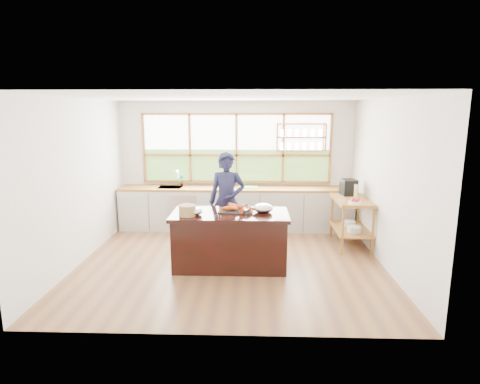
{
  "coord_description": "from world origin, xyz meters",
  "views": [
    {
      "loc": [
        0.37,
        -6.36,
        2.5
      ],
      "look_at": [
        0.15,
        0.15,
        1.17
      ],
      "focal_mm": 30.0,
      "sensor_mm": 36.0,
      "label": 1
    }
  ],
  "objects_px": {
    "cook": "(227,202)",
    "wicker_basket": "(187,210)",
    "island": "(230,240)",
    "espresso_machine": "(348,187)"
  },
  "relations": [
    {
      "from": "cook",
      "to": "espresso_machine",
      "type": "distance_m",
      "value": 2.38
    },
    {
      "from": "cook",
      "to": "wicker_basket",
      "type": "distance_m",
      "value": 1.17
    },
    {
      "from": "espresso_machine",
      "to": "cook",
      "type": "bearing_deg",
      "value": -174.53
    },
    {
      "from": "island",
      "to": "espresso_machine",
      "type": "bearing_deg",
      "value": 33.39
    },
    {
      "from": "espresso_machine",
      "to": "wicker_basket",
      "type": "height_order",
      "value": "espresso_machine"
    },
    {
      "from": "espresso_machine",
      "to": "wicker_basket",
      "type": "distance_m",
      "value": 3.28
    },
    {
      "from": "island",
      "to": "wicker_basket",
      "type": "height_order",
      "value": "wicker_basket"
    },
    {
      "from": "cook",
      "to": "wicker_basket",
      "type": "height_order",
      "value": "cook"
    },
    {
      "from": "espresso_machine",
      "to": "wicker_basket",
      "type": "xyz_separation_m",
      "value": [
        -2.84,
        -1.65,
        -0.07
      ]
    },
    {
      "from": "espresso_machine",
      "to": "island",
      "type": "bearing_deg",
      "value": -155.97
    }
  ]
}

